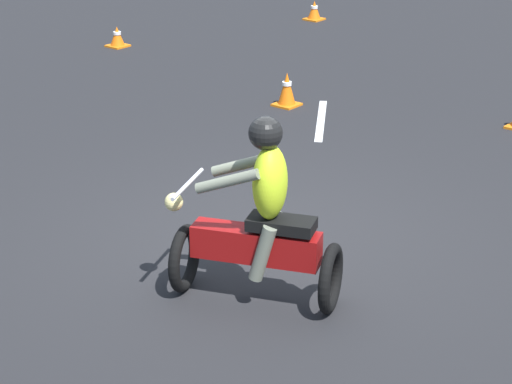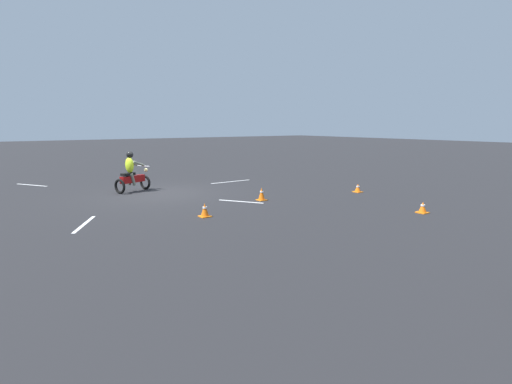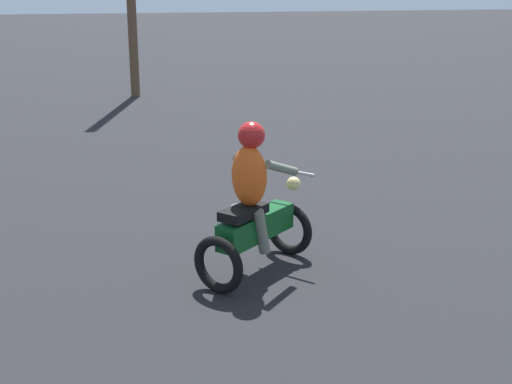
# 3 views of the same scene
# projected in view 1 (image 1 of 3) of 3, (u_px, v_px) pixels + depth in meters

# --- Properties ---
(ground_plane) EXTENTS (120.00, 120.00, 0.00)m
(ground_plane) POSITION_uv_depth(u_px,v_px,m) (266.00, 236.00, 9.78)
(ground_plane) COLOR black
(motorcycle_rider_foreground) EXTENTS (1.54, 1.10, 1.66)m
(motorcycle_rider_foreground) POSITION_uv_depth(u_px,v_px,m) (260.00, 223.00, 8.29)
(motorcycle_rider_foreground) COLOR black
(motorcycle_rider_foreground) RESTS_ON ground
(traffic_cone_near_left) EXTENTS (0.32, 0.32, 0.47)m
(traffic_cone_near_left) POSITION_uv_depth(u_px,v_px,m) (287.00, 90.00, 13.63)
(traffic_cone_near_left) COLOR orange
(traffic_cone_near_left) RESTS_ON ground
(traffic_cone_near_right) EXTENTS (0.32, 0.32, 0.35)m
(traffic_cone_near_right) POSITION_uv_depth(u_px,v_px,m) (314.00, 11.00, 18.61)
(traffic_cone_near_right) COLOR orange
(traffic_cone_near_right) RESTS_ON ground
(traffic_cone_mid_center) EXTENTS (0.32, 0.32, 0.34)m
(traffic_cone_mid_center) POSITION_uv_depth(u_px,v_px,m) (117.00, 37.00, 16.72)
(traffic_cone_mid_center) COLOR orange
(traffic_cone_mid_center) RESTS_ON ground
(lane_stripe_nw) EXTENTS (1.04, 1.49, 0.01)m
(lane_stripe_nw) POSITION_uv_depth(u_px,v_px,m) (321.00, 120.00, 13.12)
(lane_stripe_nw) COLOR silver
(lane_stripe_nw) RESTS_ON ground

